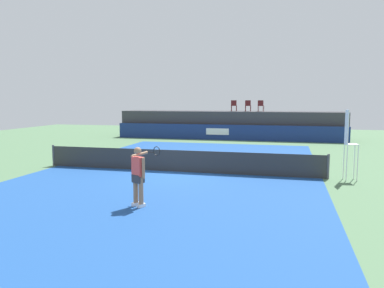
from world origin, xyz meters
TOP-DOWN VIEW (x-y plane):
  - ground_plane at (0.00, 3.00)m, footprint 48.00×48.00m
  - court_inner at (0.00, 0.00)m, footprint 12.00×22.00m
  - sponsor_wall at (-0.00, 13.50)m, footprint 18.00×0.22m
  - spectator_platform at (0.00, 15.30)m, footprint 18.00×2.80m
  - spectator_chair_far_left at (0.32, 15.05)m, footprint 0.46×0.46m
  - spectator_chair_left at (1.47, 14.96)m, footprint 0.45×0.45m
  - spectator_chair_center at (2.48, 14.93)m, footprint 0.47×0.47m
  - umpire_chair at (6.91, -0.02)m, footprint 0.50×0.50m
  - tennis_net at (0.00, 0.00)m, footprint 12.40×0.02m
  - net_post_near at (-6.20, 0.00)m, footprint 0.10×0.10m
  - net_post_far at (6.20, 0.00)m, footprint 0.10×0.10m
  - tennis_player at (0.39, -5.48)m, footprint 0.65×1.26m
  - tennis_ball at (3.37, 2.06)m, footprint 0.07×0.07m

SIDE VIEW (x-z plane):
  - ground_plane at x=0.00m, z-range 0.00..0.00m
  - court_inner at x=0.00m, z-range 0.00..0.00m
  - tennis_ball at x=3.37m, z-range 0.00..0.07m
  - tennis_net at x=0.00m, z-range 0.00..0.95m
  - net_post_near at x=-6.20m, z-range 0.00..1.00m
  - net_post_far at x=6.20m, z-range 0.00..1.00m
  - sponsor_wall at x=0.00m, z-range 0.00..1.20m
  - tennis_player at x=0.39m, z-range 0.07..1.84m
  - spectator_platform at x=0.00m, z-range 0.00..2.20m
  - umpire_chair at x=6.91m, z-range 0.21..2.97m
  - spectator_chair_far_left at x=0.32m, z-range 2.25..3.14m
  - spectator_chair_left at x=1.47m, z-range 2.25..3.14m
  - spectator_chair_center at x=2.48m, z-range 2.25..3.14m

